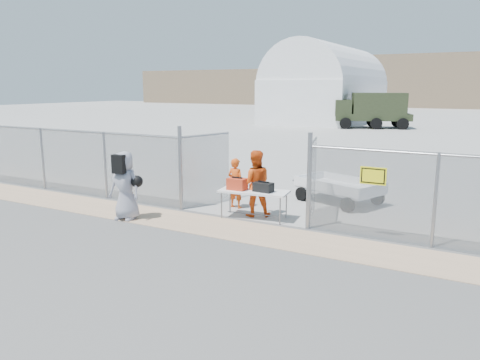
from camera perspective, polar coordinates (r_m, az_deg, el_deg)
The scene contains 13 objects.
ground at distance 11.47m, azimuth -4.84°, elevation -7.13°, with size 160.00×160.00×0.00m, color #484747.
tarmac_inside at distance 51.53m, azimuth 22.02°, elevation 6.50°, with size 160.00×80.00×0.01m, color #A1A09D.
dirt_strip at distance 12.27m, azimuth -2.25°, elevation -5.82°, with size 44.00×1.60×0.01m, color tan.
chain_link_fence at distance 12.84m, azimuth 0.00°, elevation 0.00°, with size 40.00×0.20×2.20m, color gray, non-canonical shape.
quonset_hangar at distance 51.60m, azimuth 10.79°, elevation 11.57°, with size 9.00×18.00×8.00m, color white, non-canonical shape.
folding_table at distance 13.00m, azimuth 1.71°, elevation -3.01°, with size 1.90×0.79×0.81m, color white, non-canonical shape.
orange_bag at distance 12.97m, azimuth -0.36°, elevation -0.48°, with size 0.51×0.34×0.32m, color red.
black_duffel at distance 12.74m, azimuth 2.86°, elevation -0.87°, with size 0.52×0.31×0.25m, color black.
security_worker_left at distance 14.06m, azimuth -0.53°, elevation -0.40°, with size 0.56×0.37×1.53m, color #E65012.
security_worker_right at distance 13.16m, azimuth 1.83°, elevation -0.42°, with size 0.92×0.71×1.89m, color #E65012.
visitor at distance 13.20m, azimuth -13.84°, elevation -0.68°, with size 0.93×0.61×1.90m, color #93939F.
utility_trailer at distance 15.09m, azimuth 11.99°, elevation -1.22°, with size 3.36×1.73×0.81m, color white, non-canonical shape.
military_truck at distance 42.96m, azimuth 15.85°, elevation 8.14°, with size 6.45×2.38×3.08m, color #2B351D, non-canonical shape.
Camera 1 is at (6.04, -9.05, 3.63)m, focal length 35.00 mm.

